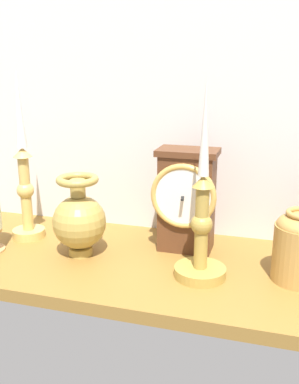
# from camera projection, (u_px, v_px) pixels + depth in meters

# --- Properties ---
(ground_plane) EXTENTS (1.00, 0.36, 0.02)m
(ground_plane) POSITION_uv_depth(u_px,v_px,m) (151.00, 266.00, 0.86)
(ground_plane) COLOR olive
(back_wall) EXTENTS (1.20, 0.02, 0.65)m
(back_wall) POSITION_uv_depth(u_px,v_px,m) (175.00, 86.00, 0.94)
(back_wall) COLOR silver
(back_wall) RESTS_ON ground_plane
(mantel_clock) EXTENTS (0.13, 0.10, 0.21)m
(mantel_clock) POSITION_uv_depth(u_px,v_px,m) (186.00, 199.00, 0.88)
(mantel_clock) COLOR #552F1B
(mantel_clock) RESTS_ON ground_plane
(candlestick_tall_left) EXTENTS (0.09, 0.09, 0.36)m
(candlestick_tall_left) POSITION_uv_depth(u_px,v_px,m) (201.00, 227.00, 0.77)
(candlestick_tall_left) COLOR #A8893C
(candlestick_tall_left) RESTS_ON ground_plane
(candlestick_tall_center) EXTENTS (0.07, 0.07, 0.36)m
(candlestick_tall_center) POSITION_uv_depth(u_px,v_px,m) (25.00, 181.00, 0.94)
(candlestick_tall_center) COLOR tan
(candlestick_tall_center) RESTS_ON ground_plane
(brass_vase_bulbous) EXTENTS (0.11, 0.11, 0.16)m
(brass_vase_bulbous) POSITION_uv_depth(u_px,v_px,m) (79.00, 219.00, 0.87)
(brass_vase_bulbous) COLOR #AA8F43
(brass_vase_bulbous) RESTS_ON ground_plane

